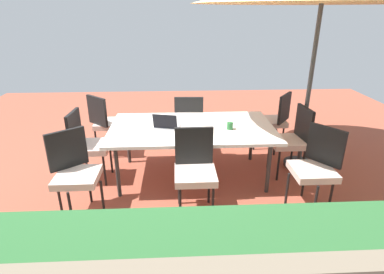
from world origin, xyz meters
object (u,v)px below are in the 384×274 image
at_px(chair_south, 189,121).
at_px(chair_northeast, 75,170).
at_px(chair_southeast, 106,121).
at_px(laptop, 166,125).
at_px(chair_north, 195,167).
at_px(cup, 230,126).
at_px(chair_east, 87,142).
at_px(chair_northwest, 316,165).
at_px(dining_table, 192,130).
at_px(chair_southwest, 274,118).
at_px(chair_west, 292,137).

distance_m(chair_south, chair_northeast, 2.07).
relative_size(chair_south, chair_southeast, 1.00).
bearing_deg(laptop, chair_southeast, -28.34).
height_order(chair_north, cup, chair_north).
bearing_deg(cup, chair_east, -3.10).
bearing_deg(chair_south, chair_northwest, 133.95).
bearing_deg(chair_east, chair_south, -57.24).
xyz_separation_m(dining_table, chair_southeast, (1.32, -0.85, -0.15)).
xyz_separation_m(chair_south, chair_northwest, (-1.39, 1.60, 0.00)).
xyz_separation_m(chair_southwest, chair_northeast, (2.74, 1.62, 0.00)).
height_order(chair_east, cup, chair_east).
relative_size(chair_north, chair_southeast, 1.00).
height_order(chair_west, laptop, chair_west).
bearing_deg(chair_northwest, cup, -164.89).
bearing_deg(laptop, chair_northwest, 169.52).
bearing_deg(cup, chair_north, 53.85).
xyz_separation_m(chair_west, laptop, (1.74, 0.05, 0.24)).
distance_m(chair_southeast, laptop, 1.35).
distance_m(chair_southeast, chair_northwest, 3.18).
height_order(chair_south, chair_southwest, same).
distance_m(chair_southeast, chair_east, 0.87).
height_order(chair_southeast, laptop, chair_southeast).
bearing_deg(chair_west, cup, -86.93).
xyz_separation_m(dining_table, chair_southwest, (-1.39, -0.83, -0.15)).
bearing_deg(chair_north, cup, 52.77).
height_order(chair_east, laptop, chair_east).
distance_m(chair_east, laptop, 1.09).
distance_m(chair_north, chair_south, 1.59).
relative_size(chair_south, chair_west, 1.00).
distance_m(chair_east, cup, 1.91).
height_order(dining_table, cup, cup).
bearing_deg(laptop, chair_south, -98.17).
bearing_deg(chair_northwest, chair_south, -176.07).
bearing_deg(chair_northeast, chair_southwest, -6.51).
bearing_deg(chair_west, laptop, -93.57).
distance_m(dining_table, chair_south, 0.80).
height_order(chair_south, laptop, chair_south).
xyz_separation_m(chair_north, chair_northwest, (-1.39, 0.01, 0.00)).
height_order(dining_table, chair_northwest, chair_northwest).
xyz_separation_m(dining_table, laptop, (0.34, 0.04, 0.09)).
relative_size(chair_northwest, chair_southwest, 1.00).
bearing_deg(chair_west, chair_northwest, -6.18).
bearing_deg(chair_northwest, chair_east, -142.99).
distance_m(dining_table, chair_east, 1.41).
bearing_deg(chair_southeast, cup, -166.04).
relative_size(chair_north, chair_west, 1.00).
relative_size(laptop, cup, 3.96).
height_order(chair_southeast, chair_northeast, same).
relative_size(dining_table, chair_west, 2.23).
bearing_deg(chair_south, chair_north, 92.93).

